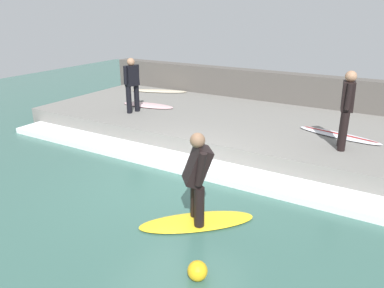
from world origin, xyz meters
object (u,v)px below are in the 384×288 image
at_px(surfboard_waiting_far, 339,135).
at_px(surfboard_spare, 159,91).
at_px(surfer_riding, 197,174).
at_px(surfboard_riding, 197,222).
at_px(marker_buoy, 197,271).
at_px(surfboard_waiting_near, 148,105).
at_px(surfer_waiting_far, 347,106).
at_px(surfer_waiting_near, 132,82).

bearing_deg(surfboard_waiting_far, surfboard_spare, 73.88).
relative_size(surfer_riding, surfboard_waiting_far, 0.76).
xyz_separation_m(surfboard_riding, marker_buoy, (-1.17, -0.68, 0.10)).
distance_m(surfboard_waiting_near, surfboard_spare, 2.08).
distance_m(surfboard_waiting_near, surfer_waiting_far, 5.89).
height_order(surfboard_riding, surfboard_waiting_far, surfboard_waiting_far).
distance_m(surfer_waiting_far, marker_buoy, 4.91).
xyz_separation_m(surfer_waiting_near, surfboard_waiting_near, (0.76, 0.04, -0.84)).
bearing_deg(surfboard_riding, surfboard_spare, 39.68).
bearing_deg(surfer_waiting_near, surfer_riding, -130.30).
relative_size(surfboard_riding, surfboard_spare, 0.89).
height_order(surfer_waiting_far, marker_buoy, surfer_waiting_far).
bearing_deg(surfer_waiting_far, surfboard_waiting_near, 82.13).
xyz_separation_m(surfer_waiting_near, marker_buoy, (-4.69, -4.82, -1.23)).
height_order(surfboard_riding, surfer_waiting_far, surfer_waiting_far).
distance_m(surfboard_riding, marker_buoy, 1.36).
bearing_deg(surfboard_waiting_far, marker_buoy, 172.49).
distance_m(surfer_riding, marker_buoy, 1.56).
height_order(surfboard_waiting_near, marker_buoy, surfboard_waiting_near).
bearing_deg(surfboard_spare, surfer_waiting_far, -111.78).
xyz_separation_m(surfer_waiting_near, surfer_waiting_far, (-0.04, -5.73, 0.07)).
relative_size(surfer_waiting_near, marker_buoy, 5.74).
relative_size(surfer_waiting_far, surfboard_waiting_far, 0.83).
xyz_separation_m(surfboard_riding, surfboard_spare, (6.15, 5.10, 0.50)).
relative_size(surfer_waiting_near, surfboard_waiting_near, 0.88).
distance_m(surfboard_waiting_far, surfboard_spare, 6.76).
distance_m(surfer_waiting_far, surfboard_waiting_far, 1.22).
relative_size(surfboard_riding, surfer_waiting_far, 1.10).
height_order(surfer_waiting_near, marker_buoy, surfer_waiting_near).
distance_m(surfboard_riding, surfer_waiting_near, 5.60).
xyz_separation_m(surfboard_riding, surfer_riding, (0.00, 0.00, 0.87)).
distance_m(surfboard_riding, surfboard_waiting_far, 4.52).
xyz_separation_m(surfboard_waiting_far, surfboard_spare, (1.88, 6.49, -0.00)).
height_order(surfer_waiting_near, surfer_waiting_far, surfer_waiting_far).
distance_m(surfboard_riding, surfer_waiting_far, 4.07).
bearing_deg(surfboard_waiting_near, surfer_riding, -135.58).
relative_size(surfer_riding, surfboard_waiting_near, 0.87).
bearing_deg(surfboard_waiting_near, surfboard_riding, -135.58).
bearing_deg(surfboard_spare, surfboard_waiting_far, -106.12).
bearing_deg(marker_buoy, surfer_riding, 30.00).
distance_m(surfboard_waiting_far, marker_buoy, 5.50).
xyz_separation_m(surfboard_riding, surfboard_waiting_far, (4.27, -1.39, 0.50)).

